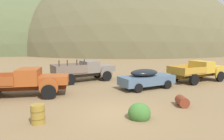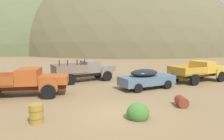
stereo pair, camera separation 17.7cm
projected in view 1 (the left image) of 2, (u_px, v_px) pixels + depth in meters
The scene contains 12 objects.
ground_plane at pixel (118, 113), 10.60m from camera, with size 300.00×300.00×0.00m, color olive.
hill_distant at pixel (17, 51), 80.38m from camera, with size 108.46×64.50×49.20m, color #56603D.
hill_far_right at pixel (126, 51), 81.69m from camera, with size 84.55×76.22×54.33m, color brown.
truck_oxide_orange at pixel (28, 82), 13.85m from camera, with size 6.45×2.71×1.89m.
truck_primer_gray at pixel (89, 70), 19.37m from camera, with size 6.15×3.69×2.16m.
car_chalk_blue at pixel (148, 78), 16.21m from camera, with size 4.98×2.78×1.57m.
truck_faded_yellow at pixel (201, 71), 19.26m from camera, with size 5.96×3.55×1.89m.
oil_drum_tipped at pixel (182, 101), 11.71m from camera, with size 0.75×0.96×0.58m.
oil_drum_spare at pixel (38, 114), 9.21m from camera, with size 0.66×0.66×0.88m.
bush_between_trucks at pixel (197, 72), 23.87m from camera, with size 0.96×0.86×0.87m.
bush_back_edge at pixel (137, 81), 18.53m from camera, with size 0.89×0.82×0.63m.
bush_front_right at pixel (140, 113), 9.80m from camera, with size 1.11×1.03×0.99m.
Camera 1 is at (-2.58, -9.87, 3.67)m, focal length 32.72 mm.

